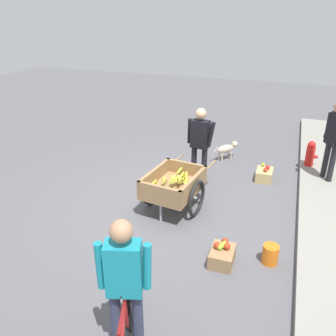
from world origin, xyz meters
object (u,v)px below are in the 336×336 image
Objects in this scene: cyclist_person at (124,278)px; mixed_fruit_crate at (264,174)px; bystander_person at (334,136)px; fruit_cart at (174,186)px; dog at (227,148)px; fire_hydrant at (310,156)px; plastic_bucket at (270,254)px; apple_crate at (222,255)px; vendor_person at (200,140)px.

mixed_fruit_crate is (-4.55, 0.95, -0.84)m from cyclist_person.
bystander_person is at bearing 155.99° from cyclist_person.
fruit_cart reaches higher than dog.
fire_hydrant is 0.95m from bystander_person.
fruit_cart is 6.19× the size of plastic_bucket.
apple_crate is (3.65, 0.64, -0.14)m from dog.
bystander_person is at bearing 107.70° from vendor_person.
vendor_person reaches higher than fruit_cart.
cyclist_person is 2.00m from apple_crate.
dog is (-5.34, 0.01, -0.69)m from cyclist_person.
vendor_person reaches higher than plastic_bucket.
vendor_person is at bearing -175.67° from cyclist_person.
apple_crate is (0.22, -0.63, -0.01)m from plastic_bucket.
fruit_cart is 2.94m from cyclist_person.
fruit_cart is 1.63m from apple_crate.
vendor_person is at bearing -12.99° from dog.
dog is 2.32m from bystander_person.
fruit_cart is 2.54m from dog.
cyclist_person is 2.44m from plastic_bucket.
bystander_person is (-0.22, 1.18, 0.91)m from mixed_fruit_crate.
bystander_person is at bearing 163.50° from plastic_bucket.
dog is (-2.49, 0.47, -0.17)m from fruit_cart.
plastic_bucket is at bearing 7.18° from mixed_fruit_crate.
mixed_fruit_crate is 1.50m from bystander_person.
apple_crate is at bearing 22.44° from vendor_person.
fruit_cart is at bearing -42.29° from fire_hydrant.
vendor_person is 5.49× the size of plastic_bucket.
fruit_cart is 1.02× the size of bystander_person.
cyclist_person is 5.70× the size of plastic_bucket.
bystander_person is at bearing 29.18° from fire_hydrant.
plastic_bucket is (3.43, -0.53, -0.19)m from fire_hydrant.
dog is 3.66m from plastic_bucket.
mixed_fruit_crate is (0.79, -0.86, -0.21)m from fire_hydrant.
cyclist_person reaches higher than mixed_fruit_crate.
vendor_person is at bearing 172.32° from fruit_cart.
bystander_person is (-0.77, 2.43, 0.11)m from vendor_person.
vendor_person is at bearing -57.40° from fire_hydrant.
apple_crate is 3.52m from bystander_person.
plastic_bucket is at bearing 37.26° from vendor_person.
apple_crate reaches higher than mixed_fruit_crate.
vendor_person is 0.96× the size of cyclist_person.
cyclist_person reaches higher than dog.
bystander_person is at bearing 126.55° from fruit_cart.
dog is 1.24m from mixed_fruit_crate.
fruit_cart is 3.26m from bystander_person.
bystander_person reaches higher than fire_hydrant.
mixed_fruit_crate is (-0.56, 1.25, -0.80)m from vendor_person.
plastic_bucket is (0.94, 1.73, -0.30)m from fruit_cart.
vendor_person reaches higher than apple_crate.
fire_hydrant is at bearing 161.33° from cyclist_person.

